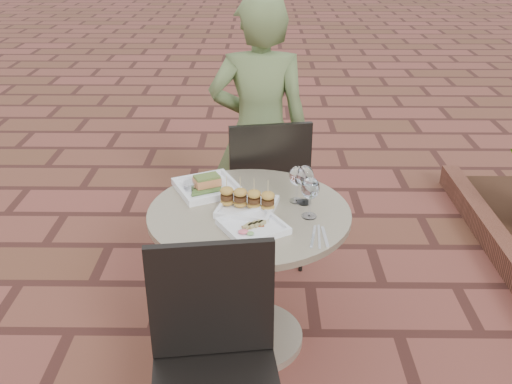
{
  "coord_description": "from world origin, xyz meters",
  "views": [
    {
      "loc": [
        0.14,
        -2.28,
        1.92
      ],
      "look_at": [
        0.11,
        -0.05,
        0.82
      ],
      "focal_mm": 40.0,
      "sensor_mm": 36.0,
      "label": 1
    }
  ],
  "objects_px": {
    "plate_tuna": "(253,226)",
    "chair_near": "(214,354)",
    "plate_sliders": "(247,202)",
    "cafe_table": "(250,257)",
    "plate_salmon": "(207,186)",
    "diner": "(260,133)",
    "chair_far": "(267,182)"
  },
  "relations": [
    {
      "from": "plate_tuna",
      "to": "chair_near",
      "type": "bearing_deg",
      "value": -102.71
    },
    {
      "from": "chair_near",
      "to": "plate_sliders",
      "type": "height_order",
      "value": "chair_near"
    },
    {
      "from": "plate_tuna",
      "to": "cafe_table",
      "type": "bearing_deg",
      "value": 96.26
    },
    {
      "from": "plate_salmon",
      "to": "plate_tuna",
      "type": "distance_m",
      "value": 0.43
    },
    {
      "from": "plate_salmon",
      "to": "plate_tuna",
      "type": "height_order",
      "value": "plate_salmon"
    },
    {
      "from": "diner",
      "to": "plate_tuna",
      "type": "relative_size",
      "value": 4.83
    },
    {
      "from": "plate_salmon",
      "to": "plate_sliders",
      "type": "distance_m",
      "value": 0.27
    },
    {
      "from": "chair_far",
      "to": "plate_sliders",
      "type": "bearing_deg",
      "value": 72.28
    },
    {
      "from": "chair_far",
      "to": "plate_sliders",
      "type": "xyz_separation_m",
      "value": [
        -0.09,
        -0.67,
        0.22
      ]
    },
    {
      "from": "chair_far",
      "to": "plate_salmon",
      "type": "relative_size",
      "value": 2.57
    },
    {
      "from": "cafe_table",
      "to": "plate_tuna",
      "type": "bearing_deg",
      "value": -83.74
    },
    {
      "from": "plate_tuna",
      "to": "chair_far",
      "type": "bearing_deg",
      "value": 85.6
    },
    {
      "from": "cafe_table",
      "to": "chair_far",
      "type": "height_order",
      "value": "chair_far"
    },
    {
      "from": "chair_far",
      "to": "plate_tuna",
      "type": "distance_m",
      "value": 0.87
    },
    {
      "from": "chair_far",
      "to": "chair_near",
      "type": "relative_size",
      "value": 1.0
    },
    {
      "from": "chair_far",
      "to": "plate_salmon",
      "type": "distance_m",
      "value": 0.59
    },
    {
      "from": "cafe_table",
      "to": "plate_salmon",
      "type": "distance_m",
      "value": 0.39
    },
    {
      "from": "chair_near",
      "to": "diner",
      "type": "bearing_deg",
      "value": 77.23
    },
    {
      "from": "chair_near",
      "to": "plate_salmon",
      "type": "relative_size",
      "value": 2.57
    },
    {
      "from": "cafe_table",
      "to": "diner",
      "type": "bearing_deg",
      "value": 87.21
    },
    {
      "from": "cafe_table",
      "to": "diner",
      "type": "xyz_separation_m",
      "value": [
        0.04,
        0.84,
        0.3
      ]
    },
    {
      "from": "cafe_table",
      "to": "plate_tuna",
      "type": "xyz_separation_m",
      "value": [
        0.02,
        -0.17,
        0.26
      ]
    },
    {
      "from": "plate_sliders",
      "to": "plate_salmon",
      "type": "bearing_deg",
      "value": 135.07
    },
    {
      "from": "diner",
      "to": "cafe_table",
      "type": "bearing_deg",
      "value": 85.91
    },
    {
      "from": "diner",
      "to": "chair_near",
      "type": "bearing_deg",
      "value": 83.33
    },
    {
      "from": "cafe_table",
      "to": "plate_salmon",
      "type": "bearing_deg",
      "value": 135.57
    },
    {
      "from": "chair_near",
      "to": "plate_sliders",
      "type": "xyz_separation_m",
      "value": [
        0.1,
        0.72,
        0.22
      ]
    },
    {
      "from": "plate_sliders",
      "to": "chair_far",
      "type": "bearing_deg",
      "value": 82.17
    },
    {
      "from": "diner",
      "to": "plate_salmon",
      "type": "xyz_separation_m",
      "value": [
        -0.24,
        -0.64,
        -0.03
      ]
    },
    {
      "from": "chair_far",
      "to": "plate_salmon",
      "type": "height_order",
      "value": "chair_far"
    },
    {
      "from": "cafe_table",
      "to": "chair_near",
      "type": "distance_m",
      "value": 0.73
    },
    {
      "from": "diner",
      "to": "plate_sliders",
      "type": "relative_size",
      "value": 5.39
    }
  ]
}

